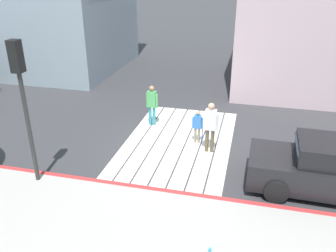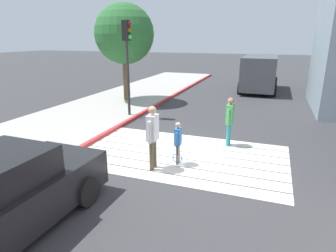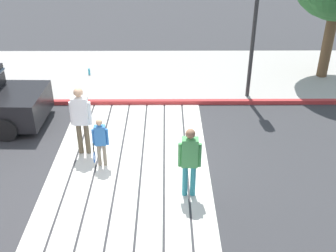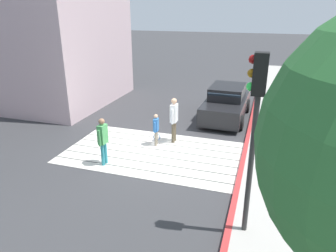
# 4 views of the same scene
# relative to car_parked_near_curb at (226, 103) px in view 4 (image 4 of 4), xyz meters

# --- Properties ---
(ground_plane) EXTENTS (120.00, 120.00, 0.00)m
(ground_plane) POSITION_rel_car_parked_near_curb_xyz_m (2.00, 4.73, -0.73)
(ground_plane) COLOR #38383A
(crosswalk_stripes) EXTENTS (6.40, 3.80, 0.01)m
(crosswalk_stripes) POSITION_rel_car_parked_near_curb_xyz_m (2.00, 4.73, -0.73)
(crosswalk_stripes) COLOR silver
(crosswalk_stripes) RESTS_ON ground
(sidewalk_west) EXTENTS (4.80, 40.00, 0.12)m
(sidewalk_west) POSITION_rel_car_parked_near_curb_xyz_m (-3.60, 4.73, -0.67)
(sidewalk_west) COLOR #ADA8A0
(sidewalk_west) RESTS_ON ground
(curb_painted) EXTENTS (0.16, 40.00, 0.13)m
(curb_painted) POSITION_rel_car_parked_near_curb_xyz_m (-1.25, 4.73, -0.67)
(curb_painted) COLOR #BC3333
(curb_painted) RESTS_ON ground
(building_far_south) EXTENTS (8.00, 7.04, 10.15)m
(building_far_south) POSITION_rel_car_parked_near_curb_xyz_m (10.50, -0.24, 4.34)
(building_far_south) COLOR beige
(building_far_south) RESTS_ON ground
(car_parked_near_curb) EXTENTS (2.06, 4.34, 1.57)m
(car_parked_near_curb) POSITION_rel_car_parked_near_curb_xyz_m (0.00, 0.00, 0.00)
(car_parked_near_curb) COLOR black
(car_parked_near_curb) RESTS_ON ground
(traffic_light_corner) EXTENTS (0.39, 0.28, 4.24)m
(traffic_light_corner) POSITION_rel_car_parked_near_curb_xyz_m (-1.58, 8.22, 2.30)
(traffic_light_corner) COLOR #2D2D2D
(traffic_light_corner) RESTS_ON ground
(water_bottle) EXTENTS (0.07, 0.07, 0.22)m
(water_bottle) POSITION_rel_car_parked_near_curb_xyz_m (-3.42, 2.84, -0.50)
(water_bottle) COLOR #33A5BF
(water_bottle) RESTS_ON sidewalk_west
(pedestrian_adult_lead) EXTENTS (0.23, 0.53, 1.80)m
(pedestrian_adult_lead) POSITION_rel_car_parked_near_curb_xyz_m (1.56, 3.53, 0.32)
(pedestrian_adult_lead) COLOR brown
(pedestrian_adult_lead) RESTS_ON ground
(pedestrian_adult_trailing) EXTENTS (0.23, 0.49, 1.66)m
(pedestrian_adult_trailing) POSITION_rel_car_parked_near_curb_xyz_m (3.26, 6.09, 0.23)
(pedestrian_adult_trailing) COLOR teal
(pedestrian_adult_trailing) RESTS_ON ground
(pedestrian_child_with_racket) EXTENTS (0.28, 0.39, 1.27)m
(pedestrian_child_with_racket) POSITION_rel_car_parked_near_curb_xyz_m (2.11, 4.05, -0.02)
(pedestrian_child_with_racket) COLOR gray
(pedestrian_child_with_racket) RESTS_ON ground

